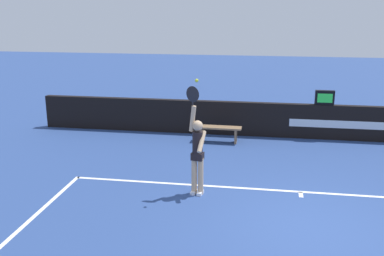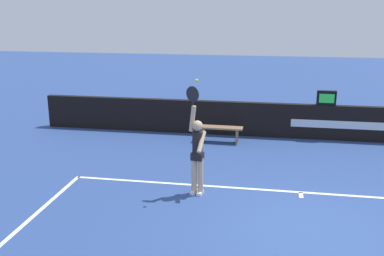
{
  "view_description": "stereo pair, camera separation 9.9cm",
  "coord_description": "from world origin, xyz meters",
  "px_view_note": "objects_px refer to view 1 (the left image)",
  "views": [
    {
      "loc": [
        -0.91,
        -7.71,
        4.0
      ],
      "look_at": [
        -2.41,
        1.43,
        1.44
      ],
      "focal_mm": 41.31,
      "sensor_mm": 36.0,
      "label": 1
    },
    {
      "loc": [
        -0.81,
        -7.69,
        4.0
      ],
      "look_at": [
        -2.41,
        1.43,
        1.44
      ],
      "focal_mm": 41.31,
      "sensor_mm": 36.0,
      "label": 2
    }
  ],
  "objects_px": {
    "speed_display": "(325,98)",
    "courtside_bench_near": "(219,130)",
    "tennis_player": "(197,151)",
    "tennis_ball": "(197,81)"
  },
  "relations": [
    {
      "from": "speed_display",
      "to": "courtside_bench_near",
      "type": "relative_size",
      "value": 0.42
    },
    {
      "from": "tennis_player",
      "to": "speed_display",
      "type": "bearing_deg",
      "value": 56.22
    },
    {
      "from": "speed_display",
      "to": "courtside_bench_near",
      "type": "xyz_separation_m",
      "value": [
        -3.14,
        -0.87,
        -0.94
      ]
    },
    {
      "from": "speed_display",
      "to": "tennis_ball",
      "type": "xyz_separation_m",
      "value": [
        -3.2,
        -4.96,
        1.24
      ]
    },
    {
      "from": "tennis_ball",
      "to": "courtside_bench_near",
      "type": "height_order",
      "value": "tennis_ball"
    },
    {
      "from": "tennis_ball",
      "to": "courtside_bench_near",
      "type": "distance_m",
      "value": 4.64
    },
    {
      "from": "tennis_ball",
      "to": "courtside_bench_near",
      "type": "relative_size",
      "value": 0.05
    },
    {
      "from": "speed_display",
      "to": "tennis_player",
      "type": "height_order",
      "value": "tennis_player"
    },
    {
      "from": "tennis_player",
      "to": "courtside_bench_near",
      "type": "height_order",
      "value": "tennis_player"
    },
    {
      "from": "tennis_player",
      "to": "courtside_bench_near",
      "type": "distance_m",
      "value": 3.98
    }
  ]
}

